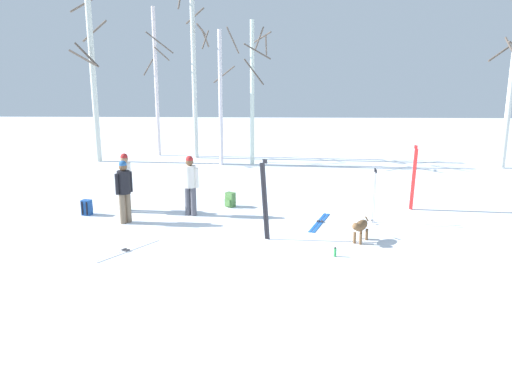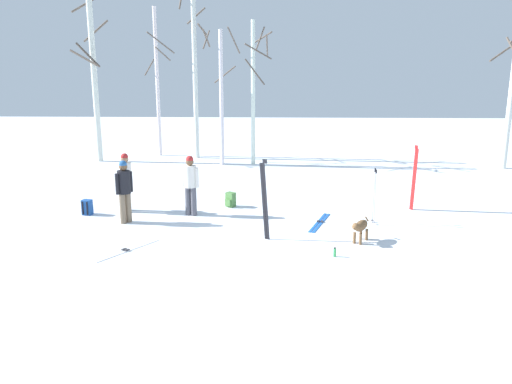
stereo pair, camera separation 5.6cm
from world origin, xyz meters
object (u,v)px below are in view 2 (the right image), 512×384
at_px(ski_pair_planted_0, 414,178).
at_px(water_bottle_0, 335,252).
at_px(birch_tree_2, 195,69).
at_px(birch_tree_4, 254,89).
at_px(person_1, 124,187).
at_px(ski_poles_0, 374,195).
at_px(ski_pair_planted_1, 265,200).
at_px(birch_tree_0, 94,74).
at_px(backpack_1, 87,207).
at_px(dog, 360,227).
at_px(ski_pair_lying_1, 127,250).
at_px(birch_tree_1, 157,81).
at_px(birch_tree_3, 221,95).
at_px(person_0, 190,182).
at_px(birch_tree_5, 511,92).
at_px(backpack_0, 231,200).
at_px(person_2, 126,178).

bearing_deg(ski_pair_planted_0, water_bottle_0, -124.47).
height_order(birch_tree_2, birch_tree_4, birch_tree_2).
xyz_separation_m(person_1, ski_poles_0, (6.69, 0.12, -0.18)).
bearing_deg(ski_pair_planted_1, birch_tree_0, 126.03).
bearing_deg(backpack_1, dog, -15.96).
xyz_separation_m(birch_tree_0, birch_tree_2, (4.15, 0.98, 0.17)).
xyz_separation_m(dog, ski_poles_0, (0.59, 1.52, 0.42)).
relative_size(ski_pair_lying_1, birch_tree_4, 0.28).
relative_size(water_bottle_0, birch_tree_1, 0.03).
height_order(ski_pair_lying_1, birch_tree_3, birch_tree_3).
bearing_deg(birch_tree_1, ski_poles_0, -52.46).
distance_m(person_0, ski_pair_planted_0, 6.47).
distance_m(ski_pair_planted_0, birch_tree_5, 8.57).
xyz_separation_m(ski_pair_planted_0, birch_tree_1, (-9.34, 8.93, 2.42)).
xyz_separation_m(person_0, person_1, (-1.66, -0.77, 0.00)).
distance_m(backpack_0, birch_tree_3, 7.17).
relative_size(person_0, person_1, 1.00).
relative_size(backpack_0, birch_tree_0, 0.06).
distance_m(birch_tree_2, birch_tree_4, 3.13).
height_order(person_2, ski_pair_planted_1, ski_pair_planted_1).
bearing_deg(dog, ski_pair_lying_1, -172.15).
xyz_separation_m(ski_pair_lying_1, birch_tree_2, (-0.07, 12.08, 3.91)).
distance_m(ski_pair_lying_1, birch_tree_4, 11.32).
bearing_deg(dog, birch_tree_0, 133.19).
bearing_deg(ski_pair_planted_1, birch_tree_2, 106.25).
height_order(person_0, backpack_1, person_0).
bearing_deg(backpack_0, birch_tree_1, 114.35).
bearing_deg(person_1, water_bottle_0, -24.06).
bearing_deg(person_0, water_bottle_0, -40.42).
bearing_deg(ski_pair_lying_1, backpack_1, 123.66).
bearing_deg(dog, birch_tree_2, 116.17).
xyz_separation_m(ski_pair_planted_0, backpack_0, (-5.38, 0.16, -0.74)).
relative_size(ski_pair_lying_1, birch_tree_1, 0.25).
bearing_deg(birch_tree_4, ski_pair_lying_1, -103.59).
distance_m(ski_pair_lying_1, birch_tree_2, 12.69).
height_order(birch_tree_4, birch_tree_5, birch_tree_4).
bearing_deg(ski_poles_0, birch_tree_2, 122.13).
bearing_deg(water_bottle_0, birch_tree_4, 101.59).
distance_m(person_1, birch_tree_2, 10.36).
relative_size(person_2, birch_tree_3, 0.31).
bearing_deg(ski_poles_0, ski_pair_planted_0, 45.37).
relative_size(ski_pair_lying_1, birch_tree_5, 0.28).
bearing_deg(birch_tree_0, birch_tree_3, -6.90).
distance_m(ski_poles_0, birch_tree_4, 9.31).
bearing_deg(backpack_1, birch_tree_4, 59.86).
bearing_deg(dog, backpack_0, 137.57).
height_order(person_0, birch_tree_3, birch_tree_3).
bearing_deg(birch_tree_3, birch_tree_5, -1.76).
xyz_separation_m(backpack_1, birch_tree_0, (-2.30, 8.23, 3.53)).
relative_size(ski_pair_planted_0, birch_tree_3, 0.35).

